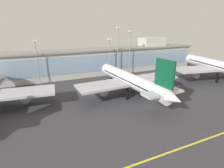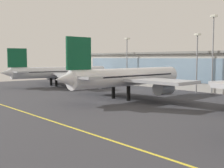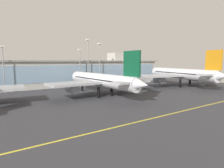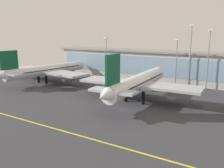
# 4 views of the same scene
# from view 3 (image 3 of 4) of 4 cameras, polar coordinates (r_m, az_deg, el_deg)

# --- Properties ---
(ground_plane) EXTENTS (181.77, 181.77, 0.00)m
(ground_plane) POSITION_cam_3_polar(r_m,az_deg,el_deg) (67.96, 2.14, -5.08)
(ground_plane) COLOR #38383D
(taxiway_centreline_stripe) EXTENTS (145.42, 0.50, 0.01)m
(taxiway_centreline_stripe) POSITION_cam_3_polar(r_m,az_deg,el_deg) (52.32, 16.63, -9.05)
(taxiway_centreline_stripe) COLOR yellow
(taxiway_centreline_stripe) RESTS_ON ground
(terminal_building) EXTENTS (132.84, 14.00, 19.94)m
(terminal_building) POSITION_cam_3_polar(r_m,az_deg,el_deg) (111.60, -12.46, 3.53)
(terminal_building) COLOR beige
(terminal_building) RESTS_ON ground
(airliner_near_right) EXTENTS (43.14, 51.22, 17.65)m
(airliner_near_right) POSITION_cam_3_polar(r_m,az_deg,el_deg) (76.20, -3.40, 1.12)
(airliner_near_right) COLOR black
(airliner_near_right) RESTS_ON ground
(airliner_far_right) EXTENTS (49.70, 55.97, 19.41)m
(airliner_far_right) POSITION_cam_3_polar(r_m,az_deg,el_deg) (112.15, 20.48, 2.90)
(airliner_far_right) COLOR black
(airliner_far_right) RESTS_ON ground
(apron_light_mast_west) EXTENTS (1.80, 1.80, 20.81)m
(apron_light_mast_west) POSITION_cam_3_polar(r_m,az_deg,el_deg) (103.79, -9.79, 6.70)
(apron_light_mast_west) COLOR gray
(apron_light_mast_west) RESTS_ON ground
(apron_light_mast_centre) EXTENTS (1.80, 1.80, 24.85)m
(apron_light_mast_centre) POSITION_cam_3_polar(r_m,az_deg,el_deg) (110.36, -3.84, 7.96)
(apron_light_mast_centre) COLOR gray
(apron_light_mast_centre) RESTS_ON ground
(apron_light_mast_east) EXTENTS (1.80, 1.80, 21.13)m
(apron_light_mast_east) POSITION_cam_3_polar(r_m,az_deg,el_deg) (95.26, -30.49, 5.94)
(apron_light_mast_east) COLOR gray
(apron_light_mast_east) RESTS_ON ground
(apron_light_mast_far_east) EXTENTS (1.80, 1.80, 26.66)m
(apron_light_mast_far_east) POSITION_cam_3_polar(r_m,az_deg,el_deg) (107.16, -7.37, 8.48)
(apron_light_mast_far_east) COLOR gray
(apron_light_mast_far_east) RESTS_ON ground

